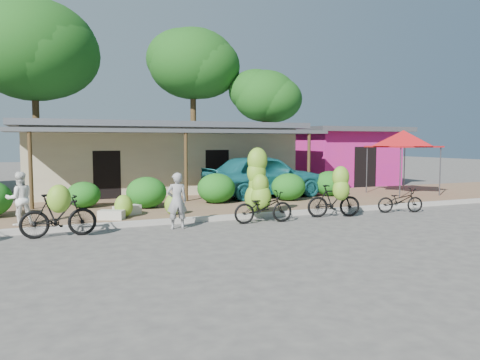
# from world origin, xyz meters

# --- Properties ---
(ground) EXTENTS (100.00, 100.00, 0.00)m
(ground) POSITION_xyz_m (0.00, 0.00, 0.00)
(ground) COLOR #474442
(ground) RESTS_ON ground
(sidewalk) EXTENTS (60.00, 6.00, 0.12)m
(sidewalk) POSITION_xyz_m (0.00, 5.00, 0.06)
(sidewalk) COLOR olive
(sidewalk) RESTS_ON ground
(curb) EXTENTS (60.00, 0.25, 0.15)m
(curb) POSITION_xyz_m (0.00, 2.00, 0.07)
(curb) COLOR #A8A399
(curb) RESTS_ON ground
(shop_main) EXTENTS (13.00, 8.50, 3.35)m
(shop_main) POSITION_xyz_m (0.00, 10.93, 1.72)
(shop_main) COLOR #C0B691
(shop_main) RESTS_ON ground
(shop_pink) EXTENTS (6.00, 6.00, 3.25)m
(shop_pink) POSITION_xyz_m (10.50, 10.99, 1.67)
(shop_pink) COLOR #C01D6E
(shop_pink) RESTS_ON ground
(tree_far_center) EXTENTS (6.72, 6.72, 10.02)m
(tree_far_center) POSITION_xyz_m (-5.69, 16.11, 7.44)
(tree_far_center) COLOR #45321B
(tree_far_center) RESTS_ON ground
(tree_center_right) EXTENTS (5.52, 5.42, 9.43)m
(tree_center_right) POSITION_xyz_m (3.31, 16.61, 7.36)
(tree_center_right) COLOR #45321B
(tree_center_right) RESTS_ON ground
(tree_near_right) EXTENTS (4.15, 3.95, 6.89)m
(tree_near_right) POSITION_xyz_m (7.31, 14.61, 5.34)
(tree_near_right) COLOR #45321B
(tree_near_right) RESTS_ON ground
(hedge_1) EXTENTS (1.19, 1.07, 0.93)m
(hedge_1) POSITION_xyz_m (-3.90, 5.74, 0.58)
(hedge_1) COLOR #135614
(hedge_1) RESTS_ON sidewalk
(hedge_2) EXTENTS (1.42, 1.28, 1.11)m
(hedge_2) POSITION_xyz_m (-1.84, 4.78, 0.68)
(hedge_2) COLOR #135614
(hedge_2) RESTS_ON sidewalk
(hedge_3) EXTENTS (1.47, 1.32, 1.14)m
(hedge_3) POSITION_xyz_m (0.89, 5.07, 0.69)
(hedge_3) COLOR #135614
(hedge_3) RESTS_ON sidewalk
(hedge_4) EXTENTS (1.39, 1.26, 1.09)m
(hedge_4) POSITION_xyz_m (3.84, 4.73, 0.66)
(hedge_4) COLOR #135614
(hedge_4) RESTS_ON sidewalk
(hedge_5) EXTENTS (1.38, 1.24, 1.08)m
(hedge_5) POSITION_xyz_m (6.24, 5.44, 0.66)
(hedge_5) COLOR #135614
(hedge_5) RESTS_ON sidewalk
(red_canopy) EXTENTS (3.50, 3.50, 2.86)m
(red_canopy) POSITION_xyz_m (9.65, 4.77, 2.61)
(red_canopy) COLOR #59595E
(red_canopy) RESTS_ON sidewalk
(bike_left) EXTENTS (1.90, 1.17, 1.43)m
(bike_left) POSITION_xyz_m (-4.85, 1.08, 0.64)
(bike_left) COLOR black
(bike_left) RESTS_ON ground
(bike_center) EXTENTS (1.90, 1.26, 2.29)m
(bike_center) POSITION_xyz_m (0.99, 1.31, 0.88)
(bike_center) COLOR black
(bike_center) RESTS_ON ground
(bike_right) EXTENTS (1.85, 1.33, 1.71)m
(bike_right) POSITION_xyz_m (3.52, 0.97, 0.71)
(bike_right) COLOR black
(bike_right) RESTS_ON ground
(bike_far_right) EXTENTS (1.72, 1.00, 0.85)m
(bike_far_right) POSITION_xyz_m (6.27, 1.07, 0.43)
(bike_far_right) COLOR black
(bike_far_right) RESTS_ON ground
(loose_banana_a) EXTENTS (0.57, 0.48, 0.71)m
(loose_banana_a) POSITION_xyz_m (-2.92, 2.99, 0.48)
(loose_banana_a) COLOR #87AF2B
(loose_banana_a) RESTS_ON sidewalk
(loose_banana_b) EXTENTS (0.54, 0.46, 0.68)m
(loose_banana_b) POSITION_xyz_m (-1.37, 2.88, 0.46)
(loose_banana_b) COLOR #87AF2B
(loose_banana_b) RESTS_ON sidewalk
(loose_banana_c) EXTENTS (0.58, 0.49, 0.72)m
(loose_banana_c) POSITION_xyz_m (1.61, 2.59, 0.48)
(loose_banana_c) COLOR #87AF2B
(loose_banana_c) RESTS_ON sidewalk
(sack_near) EXTENTS (0.94, 0.72, 0.30)m
(sack_near) POSITION_xyz_m (-2.73, 3.48, 0.27)
(sack_near) COLOR beige
(sack_near) RESTS_ON sidewalk
(sack_far) EXTENTS (0.84, 0.69, 0.28)m
(sack_far) POSITION_xyz_m (-3.32, 2.77, 0.26)
(sack_far) COLOR beige
(sack_far) RESTS_ON sidewalk
(vendor) EXTENTS (0.61, 0.43, 1.61)m
(vendor) POSITION_xyz_m (-1.72, 1.12, 0.80)
(vendor) COLOR gray
(vendor) RESTS_ON ground
(bystander) EXTENTS (0.84, 0.72, 1.51)m
(bystander) POSITION_xyz_m (-5.83, 2.77, 0.88)
(bystander) COLOR white
(bystander) RESTS_ON sidewalk
(teal_van) EXTENTS (5.48, 2.49, 1.82)m
(teal_van) POSITION_xyz_m (3.46, 6.20, 1.03)
(teal_van) COLOR #165E65
(teal_van) RESTS_ON sidewalk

